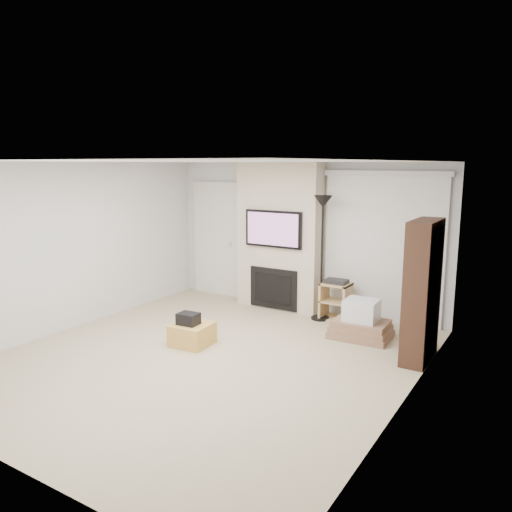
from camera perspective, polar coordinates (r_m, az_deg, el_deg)
The scene contains 15 objects.
floor at distance 6.63m, azimuth -5.56°, elevation -11.46°, with size 5.00×5.50×0.00m, color tan.
ceiling at distance 6.15m, azimuth -5.98°, elevation 10.70°, with size 5.00×5.50×0.00m, color white.
wall_back at distance 8.58m, azimuth 5.44°, elevation 2.26°, with size 5.00×2.50×0.00m, color silver.
wall_left at distance 8.02m, azimuth -20.13°, elevation 1.08°, with size 5.50×2.50×0.00m, color silver.
wall_right at distance 5.18m, azimuth 16.86°, elevation -3.61°, with size 5.50×2.50×0.00m, color silver.
hvac_vent at distance 6.59m, azimuth 1.16°, elevation 10.71°, with size 0.35×0.18×0.01m, color silver.
ottoman at distance 7.04m, azimuth -7.30°, elevation -8.86°, with size 0.50×0.50×0.30m, color gold.
black_bag at distance 6.95m, azimuth -7.74°, elevation -7.12°, with size 0.28×0.22×0.16m, color black.
fireplace_wall at distance 8.56m, azimuth 2.71°, elevation 2.18°, with size 1.50×0.47×2.50m.
entry_door at distance 9.51m, azimuth -4.46°, elevation 1.88°, with size 1.02×0.11×2.14m.
vertical_blinds at distance 8.02m, azimuth 14.28°, elevation 1.57°, with size 1.98×0.10×2.37m.
floor_lamp at distance 7.86m, azimuth 7.62°, elevation 3.80°, with size 0.30×0.30×1.99m.
av_stand at distance 8.12m, azimuth 9.10°, elevation -4.82°, with size 0.45×0.38×0.66m.
box_stack at distance 7.39m, azimuth 11.91°, elevation -7.53°, with size 0.86×0.66×0.56m.
bookshelf at distance 6.60m, azimuth 18.45°, elevation -3.84°, with size 0.30×0.80×1.80m.
Camera 1 is at (3.74, -4.88, 2.47)m, focal length 35.00 mm.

